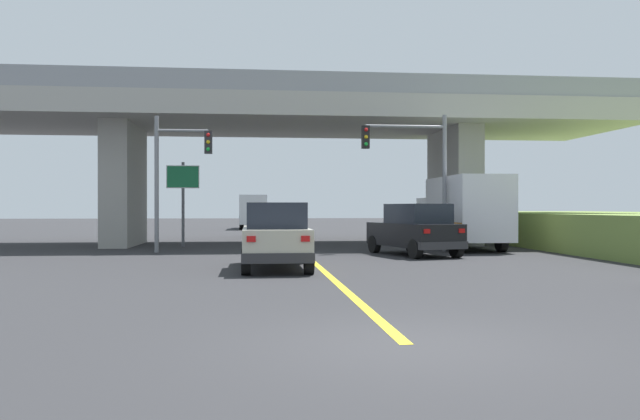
% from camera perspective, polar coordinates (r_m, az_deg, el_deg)
% --- Properties ---
extents(ground, '(160.00, 160.00, 0.00)m').
position_cam_1_polar(ground, '(33.09, -2.35, -3.03)').
color(ground, '#2B2B2D').
extents(overpass_bridge, '(33.74, 9.32, 7.90)m').
position_cam_1_polar(overpass_bridge, '(33.27, -2.35, 7.00)').
color(overpass_bridge, '#A8A59E').
rests_on(overpass_bridge, ground).
extents(lane_divider_stripe, '(0.20, 21.88, 0.01)m').
position_cam_1_polar(lane_divider_stripe, '(19.80, 0.12, -5.21)').
color(lane_divider_stripe, yellow).
rests_on(lane_divider_stripe, ground).
extents(suv_lead, '(2.01, 4.73, 2.02)m').
position_cam_1_polar(suv_lead, '(19.74, -3.95, -2.28)').
color(suv_lead, '#B7B29E').
rests_on(suv_lead, ground).
extents(suv_crossing, '(3.07, 4.92, 2.02)m').
position_cam_1_polar(suv_crossing, '(25.59, 8.35, -1.71)').
color(suv_crossing, black).
rests_on(suv_crossing, ground).
extents(box_truck, '(2.33, 7.49, 3.23)m').
position_cam_1_polar(box_truck, '(30.00, 12.47, -0.14)').
color(box_truck, silver).
rests_on(box_truck, ground).
extents(sedan_oncoming, '(1.88, 4.57, 2.02)m').
position_cam_1_polar(sedan_oncoming, '(41.36, -4.61, -0.98)').
color(sedan_oncoming, '#2D4C33').
rests_on(sedan_oncoming, ground).
extents(traffic_signal_nearside, '(3.67, 0.36, 5.83)m').
position_cam_1_polar(traffic_signal_nearside, '(27.82, 8.53, 4.20)').
color(traffic_signal_nearside, slate).
rests_on(traffic_signal_nearside, ground).
extents(traffic_signal_farside, '(2.38, 0.36, 5.70)m').
position_cam_1_polar(traffic_signal_farside, '(27.77, -12.67, 3.78)').
color(traffic_signal_farside, slate).
rests_on(traffic_signal_farside, ground).
extents(highway_sign, '(1.55, 0.17, 4.05)m').
position_cam_1_polar(highway_sign, '(31.59, -11.98, 2.16)').
color(highway_sign, '#56595E').
rests_on(highway_sign, ground).
extents(semi_truck_distant, '(2.33, 7.07, 2.94)m').
position_cam_1_polar(semi_truck_distant, '(57.02, -5.91, -0.09)').
color(semi_truck_distant, navy).
rests_on(semi_truck_distant, ground).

